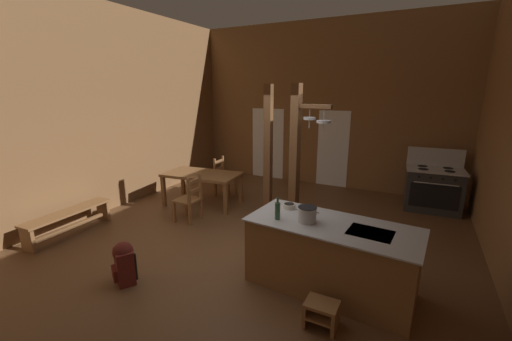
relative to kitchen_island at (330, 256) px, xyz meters
name	(u,v)px	position (x,y,z in m)	size (l,w,h in m)	color
ground_plane	(242,253)	(-1.54, 0.35, -0.51)	(7.88, 9.50, 0.10)	brown
wall_back	(323,106)	(-1.54, 4.77, 1.71)	(7.88, 0.14, 4.34)	brown
wall_left	(84,111)	(-5.15, 0.35, 1.71)	(0.14, 9.50, 4.34)	brown
glazed_door_back_left	(268,144)	(-3.13, 4.70, 0.57)	(1.00, 0.01, 2.05)	white
glazed_panel_back_right	(333,149)	(-1.18, 4.70, 0.57)	(0.84, 0.01, 2.05)	white
kitchen_island	(330,256)	(0.00, 0.00, 0.00)	(2.23, 1.13, 0.92)	brown
stove_range	(433,189)	(1.26, 3.90, 0.02)	(1.19, 0.88, 1.32)	#2E2E2E
support_post_with_pot_rack	(297,161)	(-0.90, 1.09, 0.99)	(0.68, 0.27, 2.69)	brown
support_post_center	(268,156)	(-1.71, 1.69, 0.89)	(0.14, 0.14, 2.69)	brown
step_stool	(321,312)	(0.12, -0.76, -0.28)	(0.36, 0.28, 0.30)	olive
dining_table	(202,177)	(-3.44, 1.85, 0.19)	(1.78, 1.07, 0.74)	brown
ladderback_chair_near_window	(189,199)	(-3.10, 0.96, -0.01)	(0.46, 0.46, 0.95)	olive
ladderback_chair_by_post	(224,177)	(-3.39, 2.67, -0.01)	(0.46, 0.46, 0.95)	olive
bench_along_left_wall	(69,218)	(-4.67, -0.55, -0.15)	(0.44, 1.61, 0.44)	brown
backpack	(124,261)	(-2.53, -1.16, -0.14)	(0.39, 0.38, 0.60)	maroon
stockpot_on_counter	(307,214)	(-0.31, -0.08, 0.56)	(0.31, 0.24, 0.21)	#B7BABF
mixing_bowl_on_counter	(289,206)	(-0.70, 0.28, 0.49)	(0.18, 0.18, 0.07)	silver
bottle_tall_on_counter	(278,210)	(-0.69, -0.18, 0.58)	(0.07, 0.07, 0.31)	#2D5638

